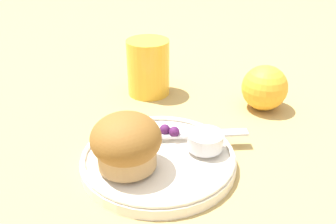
{
  "coord_description": "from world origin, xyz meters",
  "views": [
    {
      "loc": [
        0.17,
        -0.37,
        0.29
      ],
      "look_at": [
        -0.02,
        0.03,
        0.06
      ],
      "focal_mm": 40.0,
      "sensor_mm": 36.0,
      "label": 1
    }
  ],
  "objects_px": {
    "butter_knife": "(185,135)",
    "juice_glass": "(148,67)",
    "orange_fruit": "(265,88)",
    "muffin": "(126,143)"
  },
  "relations": [
    {
      "from": "butter_knife",
      "to": "juice_glass",
      "type": "relative_size",
      "value": 1.61
    },
    {
      "from": "butter_knife",
      "to": "orange_fruit",
      "type": "distance_m",
      "value": 0.18
    },
    {
      "from": "muffin",
      "to": "juice_glass",
      "type": "height_order",
      "value": "juice_glass"
    },
    {
      "from": "muffin",
      "to": "orange_fruit",
      "type": "bearing_deg",
      "value": 67.5
    },
    {
      "from": "butter_knife",
      "to": "orange_fruit",
      "type": "height_order",
      "value": "orange_fruit"
    },
    {
      "from": "muffin",
      "to": "juice_glass",
      "type": "distance_m",
      "value": 0.24
    },
    {
      "from": "butter_knife",
      "to": "orange_fruit",
      "type": "xyz_separation_m",
      "value": [
        0.07,
        0.17,
        0.02
      ]
    },
    {
      "from": "butter_knife",
      "to": "muffin",
      "type": "bearing_deg",
      "value": -142.15
    },
    {
      "from": "butter_knife",
      "to": "juice_glass",
      "type": "height_order",
      "value": "juice_glass"
    },
    {
      "from": "orange_fruit",
      "to": "juice_glass",
      "type": "bearing_deg",
      "value": -171.61
    }
  ]
}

